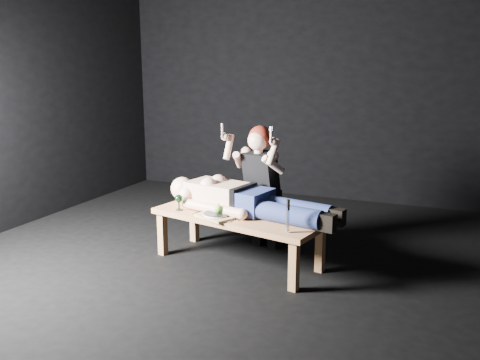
# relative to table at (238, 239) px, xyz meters

# --- Properties ---
(ground) EXTENTS (5.00, 5.00, 0.00)m
(ground) POSITION_rel_table_xyz_m (-0.15, 0.13, -0.23)
(ground) COLOR black
(ground) RESTS_ON ground
(back_wall) EXTENTS (5.00, 0.00, 5.00)m
(back_wall) POSITION_rel_table_xyz_m (-0.15, 2.63, 1.27)
(back_wall) COLOR black
(back_wall) RESTS_ON ground
(table) EXTENTS (1.63, 0.89, 0.45)m
(table) POSITION_rel_table_xyz_m (0.00, 0.00, 0.00)
(table) COLOR #C9854C
(table) RESTS_ON ground
(lying_man) EXTENTS (1.75, 0.86, 0.29)m
(lying_man) POSITION_rel_table_xyz_m (0.07, 0.08, 0.37)
(lying_man) COLOR beige
(lying_man) RESTS_ON table
(kneeling_woman) EXTENTS (0.82, 0.87, 1.23)m
(kneeling_woman) POSITION_rel_table_xyz_m (0.08, 0.50, 0.39)
(kneeling_woman) COLOR black
(kneeling_woman) RESTS_ON ground
(serving_tray) EXTENTS (0.40, 0.35, 0.02)m
(serving_tray) POSITION_rel_table_xyz_m (-0.14, -0.15, 0.24)
(serving_tray) COLOR tan
(serving_tray) RESTS_ON table
(plate) EXTENTS (0.29, 0.29, 0.02)m
(plate) POSITION_rel_table_xyz_m (-0.14, -0.15, 0.25)
(plate) COLOR white
(plate) RESTS_ON serving_tray
(apple) EXTENTS (0.07, 0.07, 0.07)m
(apple) POSITION_rel_table_xyz_m (-0.12, -0.14, 0.30)
(apple) COLOR #31951E
(apple) RESTS_ON plate
(goblet) EXTENTS (0.08, 0.08, 0.15)m
(goblet) POSITION_rel_table_xyz_m (-0.54, -0.08, 0.30)
(goblet) COLOR black
(goblet) RESTS_ON table
(fork_flat) EXTENTS (0.04, 0.16, 0.01)m
(fork_flat) POSITION_rel_table_xyz_m (-0.36, -0.08, 0.23)
(fork_flat) COLOR #B2B2B7
(fork_flat) RESTS_ON table
(knife_flat) EXTENTS (0.03, 0.16, 0.01)m
(knife_flat) POSITION_rel_table_xyz_m (0.03, -0.17, 0.23)
(knife_flat) COLOR #B2B2B7
(knife_flat) RESTS_ON table
(spoon_flat) EXTENTS (0.12, 0.13, 0.01)m
(spoon_flat) POSITION_rel_table_xyz_m (0.02, -0.12, 0.23)
(spoon_flat) COLOR #B2B2B7
(spoon_flat) RESTS_ON table
(carving_knife) EXTENTS (0.04, 0.04, 0.27)m
(carving_knife) POSITION_rel_table_xyz_m (0.55, -0.31, 0.36)
(carving_knife) COLOR #B2B2B7
(carving_knife) RESTS_ON table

